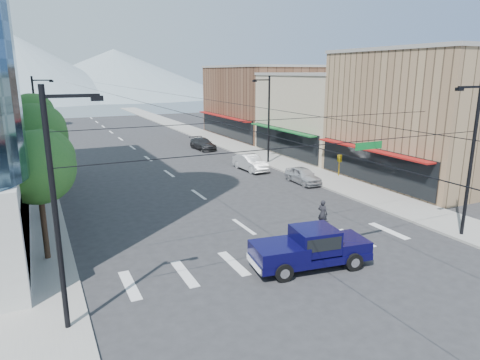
% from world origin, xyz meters
% --- Properties ---
extents(ground, '(160.00, 160.00, 0.00)m').
position_xyz_m(ground, '(0.00, 0.00, 0.00)').
color(ground, '#28282B').
rests_on(ground, ground).
extents(sidewalk_left, '(4.00, 120.00, 0.15)m').
position_xyz_m(sidewalk_left, '(-12.00, 40.00, 0.07)').
color(sidewalk_left, gray).
rests_on(sidewalk_left, ground).
extents(sidewalk_right, '(4.00, 120.00, 0.15)m').
position_xyz_m(sidewalk_right, '(12.00, 40.00, 0.07)').
color(sidewalk_right, gray).
rests_on(sidewalk_right, ground).
extents(shop_near, '(12.00, 14.00, 11.00)m').
position_xyz_m(shop_near, '(20.00, 10.00, 5.50)').
color(shop_near, '#8C6B4C').
rests_on(shop_near, ground).
extents(shop_mid, '(12.00, 14.00, 9.00)m').
position_xyz_m(shop_mid, '(20.00, 24.00, 4.50)').
color(shop_mid, tan).
rests_on(shop_mid, ground).
extents(shop_far, '(12.00, 18.00, 10.00)m').
position_xyz_m(shop_far, '(20.00, 40.00, 5.00)').
color(shop_far, brown).
rests_on(shop_far, ground).
extents(mountain_left, '(80.00, 80.00, 22.00)m').
position_xyz_m(mountain_left, '(-15.00, 150.00, 11.00)').
color(mountain_left, gray).
rests_on(mountain_left, ground).
extents(mountain_right, '(90.00, 90.00, 18.00)m').
position_xyz_m(mountain_right, '(20.00, 160.00, 9.00)').
color(mountain_right, gray).
rests_on(mountain_right, ground).
extents(tree_near, '(3.65, 3.64, 6.71)m').
position_xyz_m(tree_near, '(-11.07, 6.10, 4.99)').
color(tree_near, black).
rests_on(tree_near, ground).
extents(tree_midnear, '(4.09, 4.09, 7.52)m').
position_xyz_m(tree_midnear, '(-11.07, 13.10, 5.59)').
color(tree_midnear, black).
rests_on(tree_midnear, ground).
extents(tree_midfar, '(3.65, 3.64, 6.71)m').
position_xyz_m(tree_midfar, '(-11.07, 20.10, 4.99)').
color(tree_midfar, black).
rests_on(tree_midfar, ground).
extents(tree_far, '(4.09, 4.09, 7.52)m').
position_xyz_m(tree_far, '(-11.07, 27.10, 5.59)').
color(tree_far, black).
rests_on(tree_far, ground).
extents(signal_rig, '(21.80, 0.20, 9.00)m').
position_xyz_m(signal_rig, '(0.19, -1.00, 4.64)').
color(signal_rig, black).
rests_on(signal_rig, ground).
extents(lamp_pole_nw, '(2.00, 0.25, 9.00)m').
position_xyz_m(lamp_pole_nw, '(-10.67, 30.00, 4.94)').
color(lamp_pole_nw, black).
rests_on(lamp_pole_nw, ground).
extents(lamp_pole_ne, '(2.00, 0.25, 9.00)m').
position_xyz_m(lamp_pole_ne, '(10.67, 22.00, 4.94)').
color(lamp_pole_ne, black).
rests_on(lamp_pole_ne, ground).
extents(pickup_truck, '(6.15, 2.92, 2.00)m').
position_xyz_m(pickup_truck, '(0.41, -0.47, 1.04)').
color(pickup_truck, '#0A083B').
rests_on(pickup_truck, ground).
extents(pedestrian, '(0.65, 0.76, 1.76)m').
position_xyz_m(pedestrian, '(4.35, 3.81, 0.88)').
color(pedestrian, black).
rests_on(pedestrian, ground).
extents(parked_car_near, '(1.74, 4.12, 1.39)m').
position_xyz_m(parked_car_near, '(9.40, 13.42, 0.70)').
color(parked_car_near, '#BCBCC1').
rests_on(parked_car_near, ground).
extents(parked_car_mid, '(1.89, 4.74, 1.53)m').
position_xyz_m(parked_car_mid, '(7.60, 19.87, 0.77)').
color(parked_car_mid, silver).
rests_on(parked_car_mid, ground).
extents(parked_car_far, '(2.24, 4.96, 1.41)m').
position_xyz_m(parked_car_far, '(7.60, 32.78, 0.70)').
color(parked_car_far, '#28282A').
rests_on(parked_car_far, ground).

